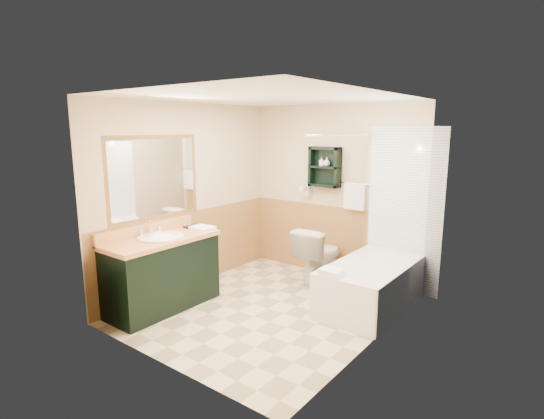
{
  "coord_description": "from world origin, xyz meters",
  "views": [
    {
      "loc": [
        2.86,
        -3.67,
        2.08
      ],
      "look_at": [
        -0.09,
        0.2,
        1.14
      ],
      "focal_mm": 28.0,
      "sensor_mm": 36.0,
      "label": 1
    }
  ],
  "objects_px": {
    "vanity_book": "(189,218)",
    "soap_bottle_b": "(327,163)",
    "soap_bottle_a": "(321,164)",
    "bathtub": "(372,285)",
    "vanity": "(163,273)",
    "toilet": "(319,255)",
    "hair_dryer": "(307,190)",
    "wall_shelf": "(325,167)"
  },
  "relations": [
    {
      "from": "soap_bottle_a",
      "to": "hair_dryer",
      "type": "bearing_deg",
      "value": 173.22
    },
    {
      "from": "bathtub",
      "to": "toilet",
      "type": "distance_m",
      "value": 0.95
    },
    {
      "from": "vanity_book",
      "to": "soap_bottle_b",
      "type": "bearing_deg",
      "value": 59.96
    },
    {
      "from": "wall_shelf",
      "to": "toilet",
      "type": "relative_size",
      "value": 0.7
    },
    {
      "from": "hair_dryer",
      "to": "vanity",
      "type": "distance_m",
      "value": 2.36
    },
    {
      "from": "vanity",
      "to": "vanity_book",
      "type": "xyz_separation_m",
      "value": [
        -0.17,
        0.57,
        0.53
      ]
    },
    {
      "from": "bathtub",
      "to": "wall_shelf",
      "type": "bearing_deg",
      "value": 149.73
    },
    {
      "from": "vanity",
      "to": "toilet",
      "type": "relative_size",
      "value": 1.7
    },
    {
      "from": "hair_dryer",
      "to": "bathtub",
      "type": "distance_m",
      "value": 1.74
    },
    {
      "from": "hair_dryer",
      "to": "toilet",
      "type": "distance_m",
      "value": 0.98
    },
    {
      "from": "toilet",
      "to": "vanity_book",
      "type": "distance_m",
      "value": 1.8
    },
    {
      "from": "toilet",
      "to": "hair_dryer",
      "type": "bearing_deg",
      "value": -38.94
    },
    {
      "from": "hair_dryer",
      "to": "bathtub",
      "type": "xyz_separation_m",
      "value": [
        1.33,
        -0.62,
        -0.94
      ]
    },
    {
      "from": "wall_shelf",
      "to": "vanity",
      "type": "distance_m",
      "value": 2.56
    },
    {
      "from": "vanity_book",
      "to": "bathtub",
      "type": "bearing_deg",
      "value": 29.75
    },
    {
      "from": "wall_shelf",
      "to": "hair_dryer",
      "type": "distance_m",
      "value": 0.46
    },
    {
      "from": "toilet",
      "to": "vanity_book",
      "type": "xyz_separation_m",
      "value": [
        -1.19,
        -1.23,
        0.57
      ]
    },
    {
      "from": "soap_bottle_a",
      "to": "bathtub",
      "type": "bearing_deg",
      "value": -28.95
    },
    {
      "from": "wall_shelf",
      "to": "toilet",
      "type": "height_order",
      "value": "wall_shelf"
    },
    {
      "from": "vanity",
      "to": "soap_bottle_a",
      "type": "bearing_deg",
      "value": 68.17
    },
    {
      "from": "soap_bottle_b",
      "to": "vanity",
      "type": "bearing_deg",
      "value": -113.7
    },
    {
      "from": "bathtub",
      "to": "soap_bottle_a",
      "type": "relative_size",
      "value": 12.6
    },
    {
      "from": "bathtub",
      "to": "hair_dryer",
      "type": "bearing_deg",
      "value": 154.8
    },
    {
      "from": "vanity",
      "to": "bathtub",
      "type": "height_order",
      "value": "vanity"
    },
    {
      "from": "vanity_book",
      "to": "soap_bottle_b",
      "type": "xyz_separation_m",
      "value": [
        1.09,
        1.54,
        0.66
      ]
    },
    {
      "from": "wall_shelf",
      "to": "soap_bottle_b",
      "type": "bearing_deg",
      "value": -8.52
    },
    {
      "from": "vanity",
      "to": "bathtub",
      "type": "bearing_deg",
      "value": 38.39
    },
    {
      "from": "hair_dryer",
      "to": "vanity",
      "type": "bearing_deg",
      "value": -105.51
    },
    {
      "from": "vanity",
      "to": "vanity_book",
      "type": "relative_size",
      "value": 6.49
    },
    {
      "from": "wall_shelf",
      "to": "hair_dryer",
      "type": "xyz_separation_m",
      "value": [
        -0.3,
        0.02,
        -0.35
      ]
    },
    {
      "from": "hair_dryer",
      "to": "soap_bottle_a",
      "type": "relative_size",
      "value": 2.02
    },
    {
      "from": "bathtub",
      "to": "toilet",
      "type": "height_order",
      "value": "toilet"
    },
    {
      "from": "vanity",
      "to": "toilet",
      "type": "xyz_separation_m",
      "value": [
        1.03,
        1.8,
        -0.04
      ]
    },
    {
      "from": "wall_shelf",
      "to": "toilet",
      "type": "xyz_separation_m",
      "value": [
        0.13,
        -0.32,
        -1.17
      ]
    },
    {
      "from": "hair_dryer",
      "to": "vanity_book",
      "type": "relative_size",
      "value": 1.16
    },
    {
      "from": "hair_dryer",
      "to": "soap_bottle_b",
      "type": "xyz_separation_m",
      "value": [
        0.33,
        -0.03,
        0.41
      ]
    },
    {
      "from": "hair_dryer",
      "to": "soap_bottle_a",
      "type": "xyz_separation_m",
      "value": [
        0.25,
        -0.03,
        0.39
      ]
    },
    {
      "from": "hair_dryer",
      "to": "vanity_book",
      "type": "xyz_separation_m",
      "value": [
        -0.76,
        -1.57,
        -0.25
      ]
    },
    {
      "from": "hair_dryer",
      "to": "vanity_book",
      "type": "distance_m",
      "value": 1.76
    },
    {
      "from": "bathtub",
      "to": "toilet",
      "type": "bearing_deg",
      "value": 162.63
    },
    {
      "from": "vanity",
      "to": "bathtub",
      "type": "relative_size",
      "value": 0.89
    },
    {
      "from": "vanity_book",
      "to": "wall_shelf",
      "type": "bearing_deg",
      "value": 60.88
    }
  ]
}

